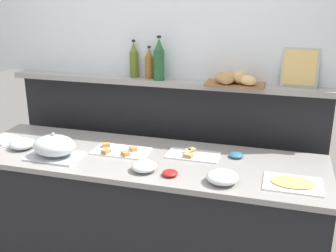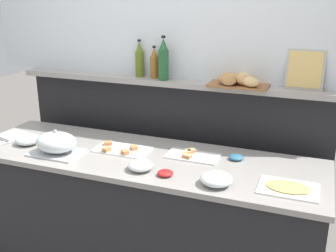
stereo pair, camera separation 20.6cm
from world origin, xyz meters
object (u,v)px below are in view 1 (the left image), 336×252
object	(u,v)px
condiment_bowl_dark	(236,155)
wine_bottle_green	(159,60)
cold_cuts_platter	(293,183)
serving_cloche	(54,147)
bread_basket	(234,79)
napkin_stack	(5,140)
sandwich_platter_side	(192,155)
framed_picture	(300,68)
glass_bowl_medium	(144,167)
vinegar_bottle_amber	(149,64)
sandwich_platter_front	(120,151)
glass_bowl_large	(22,144)
glass_bowl_small	(222,177)
olive_oil_bottle	(134,61)
condiment_bowl_teal	(170,173)

from	to	relation	value
condiment_bowl_dark	wine_bottle_green	world-z (taller)	wine_bottle_green
cold_cuts_platter	serving_cloche	xyz separation A→B (m)	(-1.49, -0.02, 0.06)
bread_basket	napkin_stack	bearing A→B (deg)	-163.62
serving_cloche	wine_bottle_green	world-z (taller)	wine_bottle_green
sandwich_platter_side	napkin_stack	size ratio (longest dim) A/B	2.02
framed_picture	bread_basket	bearing A→B (deg)	-172.26
glass_bowl_medium	framed_picture	size ratio (longest dim) A/B	0.60
vinegar_bottle_amber	framed_picture	bearing A→B (deg)	1.13
sandwich_platter_front	glass_bowl_large	bearing A→B (deg)	-169.44
napkin_stack	wine_bottle_green	bearing A→B (deg)	24.01
sandwich_platter_side	cold_cuts_platter	world-z (taller)	sandwich_platter_side
glass_bowl_small	condiment_bowl_dark	distance (m)	0.39
serving_cloche	bread_basket	size ratio (longest dim) A/B	0.85
serving_cloche	glass_bowl_large	world-z (taller)	serving_cloche
glass_bowl_small	olive_oil_bottle	bearing A→B (deg)	137.58
glass_bowl_medium	framed_picture	distance (m)	1.23
glass_bowl_small	condiment_bowl_teal	world-z (taller)	glass_bowl_small
cold_cuts_platter	sandwich_platter_front	bearing A→B (deg)	170.78
cold_cuts_platter	condiment_bowl_teal	world-z (taller)	condiment_bowl_teal
sandwich_platter_front	serving_cloche	bearing A→B (deg)	-152.21
glass_bowl_large	glass_bowl_medium	bearing A→B (deg)	-6.95
condiment_bowl_dark	condiment_bowl_teal	xyz separation A→B (m)	(-0.34, -0.38, 0.00)
condiment_bowl_dark	wine_bottle_green	distance (m)	0.87
glass_bowl_medium	napkin_stack	size ratio (longest dim) A/B	0.92
vinegar_bottle_amber	framed_picture	size ratio (longest dim) A/B	0.91
glass_bowl_large	cold_cuts_platter	bearing A→B (deg)	-1.77
sandwich_platter_side	wine_bottle_green	world-z (taller)	wine_bottle_green
glass_bowl_small	olive_oil_bottle	distance (m)	1.19
napkin_stack	sandwich_platter_side	bearing A→B (deg)	4.97
wine_bottle_green	bread_basket	distance (m)	0.55
condiment_bowl_teal	sandwich_platter_side	bearing A→B (deg)	79.61
glass_bowl_large	bread_basket	distance (m)	1.53
sandwich_platter_side	condiment_bowl_teal	xyz separation A→B (m)	(-0.06, -0.33, 0.01)
sandwich_platter_front	framed_picture	size ratio (longest dim) A/B	1.43
cold_cuts_platter	olive_oil_bottle	world-z (taller)	olive_oil_bottle
condiment_bowl_teal	glass_bowl_large	bearing A→B (deg)	173.04
glass_bowl_large	vinegar_bottle_amber	xyz separation A→B (m)	(0.74, 0.57, 0.49)
serving_cloche	glass_bowl_small	xyz separation A→B (m)	(1.11, -0.07, -0.04)
serving_cloche	vinegar_bottle_amber	world-z (taller)	vinegar_bottle_amber
glass_bowl_small	cold_cuts_platter	bearing A→B (deg)	12.48
condiment_bowl_dark	bread_basket	world-z (taller)	bread_basket
vinegar_bottle_amber	sandwich_platter_side	bearing A→B (deg)	-42.14
cold_cuts_platter	serving_cloche	world-z (taller)	serving_cloche
bread_basket	framed_picture	bearing A→B (deg)	7.74
condiment_bowl_dark	framed_picture	world-z (taller)	framed_picture
glass_bowl_large	glass_bowl_medium	xyz separation A→B (m)	(0.93, -0.11, -0.00)
serving_cloche	glass_bowl_small	bearing A→B (deg)	-3.48
condiment_bowl_teal	sandwich_platter_front	bearing A→B (deg)	148.39
sandwich_platter_front	condiment_bowl_dark	xyz separation A→B (m)	(0.76, 0.12, 0.01)
glass_bowl_medium	olive_oil_bottle	xyz separation A→B (m)	(-0.31, 0.70, 0.51)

